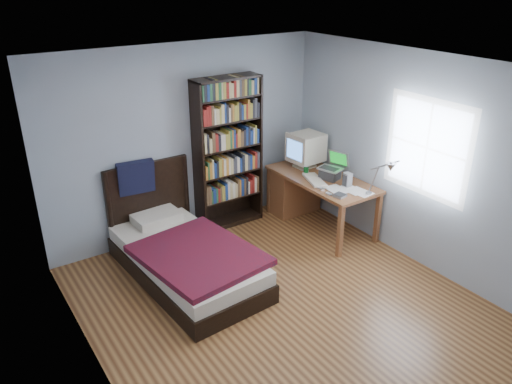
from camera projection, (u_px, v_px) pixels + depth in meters
The scene contains 14 objects.
room at pixel (287, 198), 4.84m from camera, with size 4.20×4.24×2.50m.
desk at pixel (300, 188), 7.14m from camera, with size 0.75×1.60×0.73m.
crt_monitor at pixel (306, 148), 6.94m from camera, with size 0.45×0.41×0.49m.
laptop at pixel (331, 171), 6.61m from camera, with size 0.37×0.35×0.37m.
desk_lamp at pixel (388, 170), 5.67m from camera, with size 0.22×0.49×0.58m.
keyboard at pixel (315, 180), 6.56m from camera, with size 0.18×0.47×0.03m, color beige.
speaker at pixel (347, 180), 6.38m from camera, with size 0.09×0.09×0.18m, color gray.
soda_can at pixel (306, 171), 6.75m from camera, with size 0.07×0.07×0.12m, color #073A1A.
mouse at pixel (306, 170), 6.87m from camera, with size 0.07×0.11×0.04m, color silver.
phone_silver at pixel (320, 188), 6.33m from camera, with size 0.06×0.11×0.02m, color silver.
phone_grey at pixel (329, 194), 6.17m from camera, with size 0.04×0.09×0.02m, color gray.
external_drive at pixel (340, 196), 6.12m from camera, with size 0.13×0.13×0.03m, color gray.
bookshelf at pixel (228, 154), 6.65m from camera, with size 0.92×0.30×2.05m.
bed at pixel (183, 255), 5.79m from camera, with size 1.27×2.16×1.16m.
Camera 1 is at (-2.68, -3.48, 3.29)m, focal length 35.00 mm.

